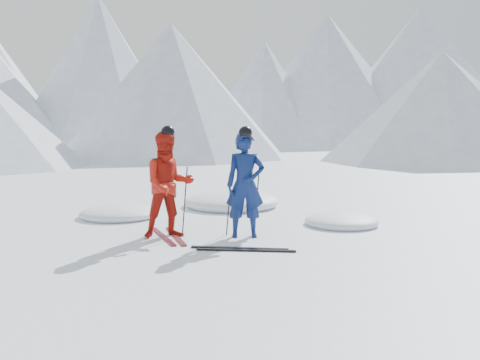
{
  "coord_description": "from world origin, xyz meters",
  "views": [
    {
      "loc": [
        -2.12,
        -9.1,
        2.12
      ],
      "look_at": [
        -1.37,
        0.5,
        1.1
      ],
      "focal_mm": 38.0,
      "sensor_mm": 36.0,
      "label": 1
    }
  ],
  "objects": [
    {
      "name": "ski_loose_b",
      "position": [
        -1.36,
        -0.65,
        0.01
      ],
      "size": [
        1.69,
        0.37,
        0.03
      ],
      "primitive_type": "cube",
      "rotation": [
        0.0,
        0.0,
        1.4
      ],
      "color": "black",
      "rests_on": "ground"
    },
    {
      "name": "ski_worn_left",
      "position": [
        -2.85,
        0.58,
        0.01
      ],
      "size": [
        0.59,
        1.65,
        0.03
      ],
      "primitive_type": "cube",
      "rotation": [
        0.0,
        0.0,
        0.3
      ],
      "color": "black",
      "rests_on": "ground"
    },
    {
      "name": "ski_worn_right",
      "position": [
        -2.61,
        0.58,
        0.01
      ],
      "size": [
        0.48,
        1.67,
        0.03
      ],
      "primitive_type": "cube",
      "rotation": [
        0.0,
        0.0,
        0.23
      ],
      "color": "black",
      "rests_on": "ground"
    },
    {
      "name": "ground",
      "position": [
        0.0,
        0.0,
        0.0
      ],
      "size": [
        160.0,
        160.0,
        0.0
      ],
      "primitive_type": "plane",
      "color": "white",
      "rests_on": "ground"
    },
    {
      "name": "pole_red_left",
      "position": [
        -3.03,
        0.83,
        0.68
      ],
      "size": [
        0.13,
        0.1,
        1.35
      ],
      "primitive_type": "cylinder",
      "rotation": [
        0.06,
        0.08,
        0.0
      ],
      "color": "black",
      "rests_on": "ground"
    },
    {
      "name": "mountain_range",
      "position": [
        5.71,
        35.31,
        6.72
      ],
      "size": [
        106.15,
        62.94,
        15.53
      ],
      "color": "#B2BCD1",
      "rests_on": "ground"
    },
    {
      "name": "skier_blue",
      "position": [
        -1.27,
        0.48,
        1.01
      ],
      "size": [
        0.74,
        0.49,
        2.02
      ],
      "primitive_type": "imported",
      "rotation": [
        0.0,
        0.0,
        -0.01
      ],
      "color": "#0D1D50",
      "rests_on": "ground"
    },
    {
      "name": "skier_red",
      "position": [
        -2.73,
        0.58,
        1.01
      ],
      "size": [
        1.15,
        1.0,
        2.03
      ],
      "primitive_type": "imported",
      "rotation": [
        0.0,
        0.0,
        0.27
      ],
      "color": "#AB190D",
      "rests_on": "ground"
    },
    {
      "name": "pole_red_right",
      "position": [
        -2.43,
        0.73,
        0.68
      ],
      "size": [
        0.13,
        0.09,
        1.35
      ],
      "primitive_type": "cylinder",
      "rotation": [
        -0.05,
        0.08,
        0.0
      ],
      "color": "black",
      "rests_on": "ground"
    },
    {
      "name": "pole_blue_left",
      "position": [
        -1.57,
        0.63,
        0.67
      ],
      "size": [
        0.13,
        0.09,
        1.34
      ],
      "primitive_type": "cylinder",
      "rotation": [
        0.05,
        0.08,
        0.0
      ],
      "color": "black",
      "rests_on": "ground"
    },
    {
      "name": "ski_loose_a",
      "position": [
        -1.46,
        -0.5,
        0.01
      ],
      "size": [
        1.68,
        0.43,
        0.03
      ],
      "primitive_type": "cube",
      "rotation": [
        0.0,
        0.0,
        1.37
      ],
      "color": "black",
      "rests_on": "ground"
    },
    {
      "name": "snow_lumps",
      "position": [
        -1.34,
        3.23,
        0.0
      ],
      "size": [
        9.38,
        7.16,
        0.55
      ],
      "color": "white",
      "rests_on": "ground"
    },
    {
      "name": "pole_blue_right",
      "position": [
        -1.02,
        0.73,
        0.67
      ],
      "size": [
        0.13,
        0.08,
        1.34
      ],
      "primitive_type": "cylinder",
      "rotation": [
        -0.04,
        0.08,
        0.0
      ],
      "color": "black",
      "rests_on": "ground"
    }
  ]
}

